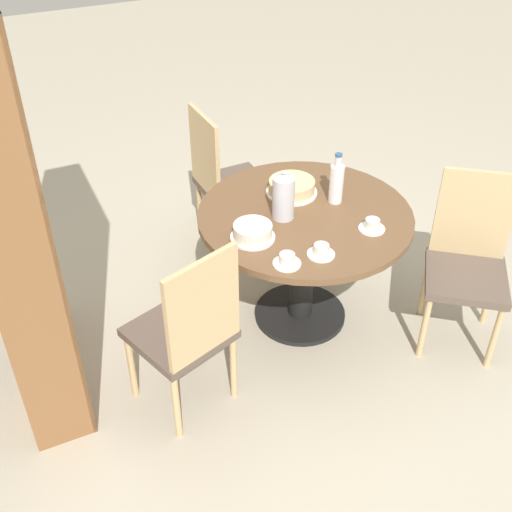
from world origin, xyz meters
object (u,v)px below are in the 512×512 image
at_px(chair_a, 188,329).
at_px(bookshelf, 13,219).
at_px(chair_b, 468,260).
at_px(cup_c, 372,225).
at_px(coffee_pot, 283,196).
at_px(cup_b, 287,260).
at_px(chair_c, 224,179).
at_px(water_bottle, 336,183).
at_px(cake_main, 292,187).
at_px(cup_a, 321,251).
at_px(cake_second, 253,232).

distance_m(chair_a, bookshelf, 0.93).
xyz_separation_m(chair_b, cup_c, (0.20, 0.51, 0.24)).
height_order(bookshelf, coffee_pot, bookshelf).
distance_m(chair_a, cup_b, 0.56).
bearing_deg(cup_c, chair_b, -111.43).
xyz_separation_m(chair_c, cup_c, (-1.15, -0.33, 0.24)).
height_order(chair_b, cup_b, chair_b).
bearing_deg(cup_b, water_bottle, -51.70).
height_order(cake_main, cup_a, cake_main).
distance_m(bookshelf, coffee_pot, 1.30).
distance_m(chair_b, cup_b, 1.06).
relative_size(cake_second, cup_c, 1.66).
height_order(chair_a, chair_c, same).
relative_size(water_bottle, cup_b, 2.11).
distance_m(chair_c, cup_b, 1.27).
bearing_deg(chair_c, cup_c, -166.00).
height_order(chair_a, bookshelf, bookshelf).
xyz_separation_m(bookshelf, cup_a, (-0.53, -1.30, -0.23)).
bearing_deg(cup_c, cake_second, 72.46).
height_order(water_bottle, cup_c, water_bottle).
bearing_deg(chair_b, cake_second, -161.79).
height_order(chair_a, cake_second, chair_a).
relative_size(water_bottle, cup_c, 2.11).
relative_size(chair_c, coffee_pot, 3.61).
height_order(chair_a, chair_b, same).
xyz_separation_m(water_bottle, cup_c, (-0.31, -0.03, -0.09)).
xyz_separation_m(water_bottle, cup_b, (-0.39, 0.49, -0.09)).
bearing_deg(chair_c, cake_second, 163.53).
bearing_deg(chair_c, bookshelf, 116.26).
relative_size(chair_c, bookshelf, 0.49).
relative_size(chair_a, bookshelf, 0.49).
xyz_separation_m(chair_a, cup_b, (-0.01, -0.51, 0.24)).
height_order(chair_c, cup_b, chair_c).
height_order(chair_b, cup_c, chair_b).
bearing_deg(chair_a, coffee_pot, -170.72).
relative_size(cup_a, cup_c, 1.00).
xyz_separation_m(cake_second, cup_c, (-0.18, -0.58, -0.01)).
bearing_deg(cake_main, cup_c, -157.22).
relative_size(chair_c, water_bottle, 3.39).
relative_size(coffee_pot, cup_c, 1.98).
distance_m(chair_a, cup_a, 0.73).
xyz_separation_m(cake_second, cup_b, (-0.26, -0.06, -0.01)).
relative_size(chair_b, cup_c, 7.16).
height_order(bookshelf, cup_c, bookshelf).
height_order(cake_second, cup_a, cake_second).
distance_m(coffee_pot, cake_main, 0.26).
xyz_separation_m(coffee_pot, cup_c, (-0.29, -0.36, -0.10)).
relative_size(chair_b, water_bottle, 3.39).
bearing_deg(cup_a, cup_b, 88.83).
distance_m(chair_a, coffee_pot, 0.84).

